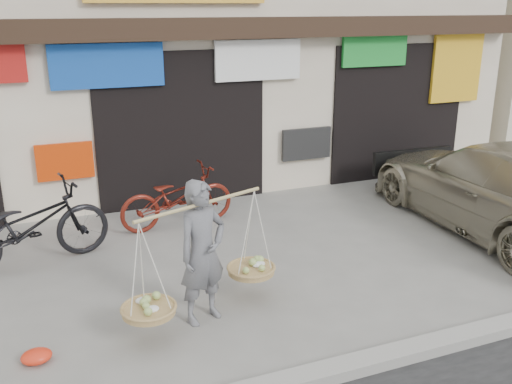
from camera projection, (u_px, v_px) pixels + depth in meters
name	position (u px, v px, depth m)	size (l,w,h in m)	color
ground	(258.00, 286.00, 7.29)	(70.00, 70.00, 0.00)	gray
kerb	(336.00, 370.00, 5.51)	(70.00, 0.25, 0.12)	gray
shophouse_block	(142.00, 4.00, 11.86)	(14.00, 6.32, 7.00)	beige
street_vendor	(203.00, 258.00, 6.30)	(1.91, 1.04, 1.65)	slate
bike_0	(28.00, 226.00, 7.69)	(0.77, 2.21, 1.16)	black
bike_2	(177.00, 197.00, 9.12)	(0.66, 1.88, 0.99)	#601910
suv	(499.00, 187.00, 8.91)	(2.25, 5.04, 1.44)	#A69E86
red_bag	(37.00, 356.00, 5.71)	(0.31, 0.25, 0.14)	red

